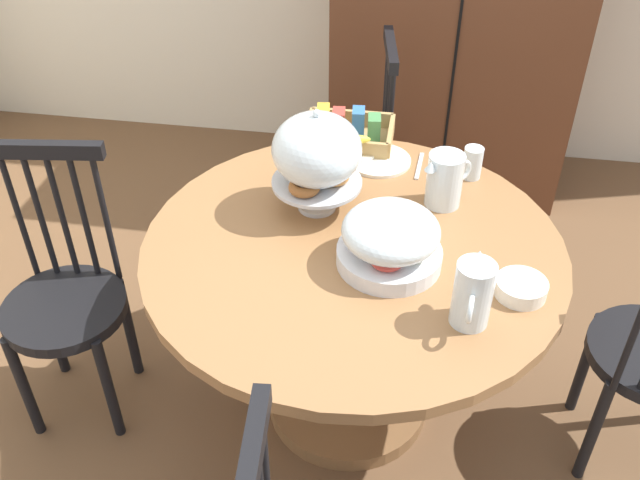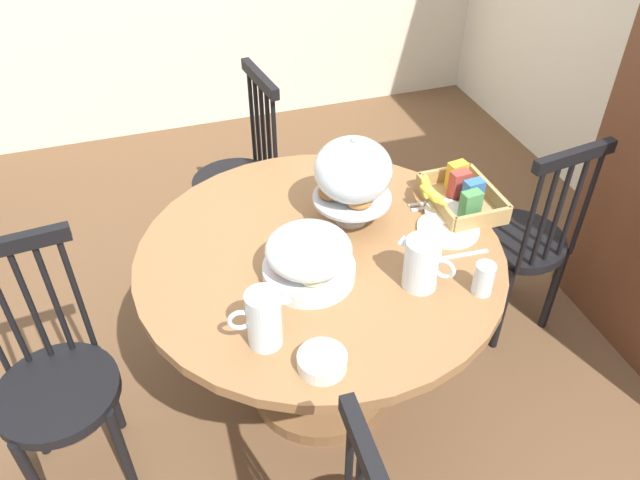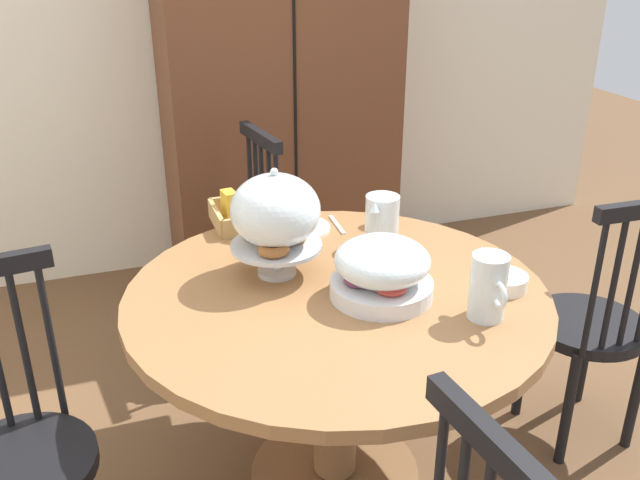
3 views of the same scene
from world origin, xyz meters
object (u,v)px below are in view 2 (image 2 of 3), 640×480
at_px(windsor_chair_facing_door, 521,243).
at_px(pastry_stand_with_dome, 353,173).
at_px(china_plate_large, 448,229).
at_px(cereal_bowl, 322,361).
at_px(fruit_platter_covered, 309,257).
at_px(windsor_chair_far_side, 240,182).
at_px(china_plate_small, 445,211).
at_px(cereal_basket, 459,195).
at_px(dining_table, 320,294).
at_px(windsor_chair_near_window, 56,387).
at_px(drinking_glass, 484,279).
at_px(orange_juice_pitcher, 422,266).
at_px(milk_pitcher, 264,321).

height_order(windsor_chair_facing_door, pastry_stand_with_dome, pastry_stand_with_dome).
height_order(china_plate_large, cereal_bowl, cereal_bowl).
bearing_deg(windsor_chair_facing_door, fruit_platter_covered, -77.59).
bearing_deg(pastry_stand_with_dome, windsor_chair_far_side, -161.51).
xyz_separation_m(pastry_stand_with_dome, china_plate_small, (0.08, 0.33, -0.18)).
bearing_deg(windsor_chair_far_side, china_plate_large, 30.67).
relative_size(fruit_platter_covered, cereal_bowl, 2.14).
distance_m(pastry_stand_with_dome, china_plate_small, 0.39).
distance_m(cereal_basket, china_plate_large, 0.17).
bearing_deg(windsor_chair_facing_door, cereal_bowl, -61.48).
distance_m(cereal_basket, cereal_bowl, 0.91).
xyz_separation_m(dining_table, windsor_chair_far_side, (-0.92, -0.10, -0.09)).
xyz_separation_m(windsor_chair_near_window, drinking_glass, (0.28, 1.35, 0.34)).
bearing_deg(cereal_bowl, pastry_stand_with_dome, 152.86).
bearing_deg(windsor_chair_far_side, orange_juice_pitcher, 16.56).
bearing_deg(windsor_chair_far_side, fruit_platter_covered, 1.44).
bearing_deg(pastry_stand_with_dome, milk_pitcher, -43.03).
bearing_deg(orange_juice_pitcher, china_plate_large, 135.67).
relative_size(orange_juice_pitcher, drinking_glass, 1.61).
bearing_deg(orange_juice_pitcher, china_plate_small, 141.21).
xyz_separation_m(dining_table, china_plate_small, (-0.05, 0.50, 0.22)).
height_order(windsor_chair_near_window, cereal_bowl, windsor_chair_near_window).
xyz_separation_m(windsor_chair_facing_door, pastry_stand_with_dome, (-0.03, -0.76, 0.49)).
bearing_deg(fruit_platter_covered, dining_table, 146.33).
xyz_separation_m(milk_pitcher, china_plate_large, (-0.30, 0.74, -0.08)).
height_order(dining_table, windsor_chair_facing_door, windsor_chair_facing_door).
bearing_deg(milk_pitcher, windsor_chair_facing_door, 110.29).
bearing_deg(cereal_basket, windsor_chair_facing_door, 92.87).
relative_size(dining_table, windsor_chair_facing_door, 1.29).
height_order(windsor_chair_facing_door, milk_pitcher, windsor_chair_facing_door).
bearing_deg(cereal_basket, dining_table, -80.92).
xyz_separation_m(pastry_stand_with_dome, cereal_bowl, (0.61, -0.31, -0.18)).
xyz_separation_m(dining_table, drinking_glass, (0.34, 0.42, 0.26)).
xyz_separation_m(orange_juice_pitcher, cereal_basket, (-0.34, 0.32, -0.03)).
xyz_separation_m(dining_table, orange_juice_pitcher, (0.25, 0.25, 0.28)).
distance_m(windsor_chair_far_side, milk_pitcher, 1.32).
height_order(orange_juice_pitcher, milk_pitcher, milk_pitcher).
distance_m(china_plate_small, cereal_bowl, 0.83).
bearing_deg(cereal_bowl, milk_pitcher, -137.67).
height_order(milk_pitcher, china_plate_large, milk_pitcher).
bearing_deg(windsor_chair_far_side, drinking_glass, 22.35).
xyz_separation_m(pastry_stand_with_dome, drinking_glass, (0.48, 0.26, -0.14)).
bearing_deg(cereal_basket, pastry_stand_with_dome, -96.35).
bearing_deg(china_plate_large, windsor_chair_near_window, -88.86).
xyz_separation_m(cereal_basket, china_plate_small, (0.04, -0.07, -0.03)).
height_order(windsor_chair_near_window, china_plate_large, windsor_chair_near_window).
bearing_deg(windsor_chair_near_window, windsor_chair_far_side, 139.91).
bearing_deg(china_plate_large, china_plate_small, 160.58).
distance_m(pastry_stand_with_dome, orange_juice_pitcher, 0.42).
height_order(fruit_platter_covered, china_plate_small, fruit_platter_covered).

